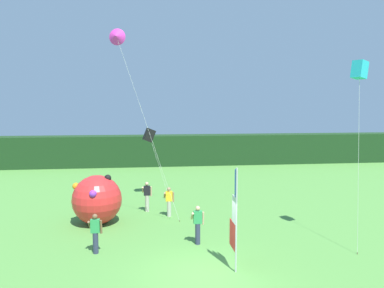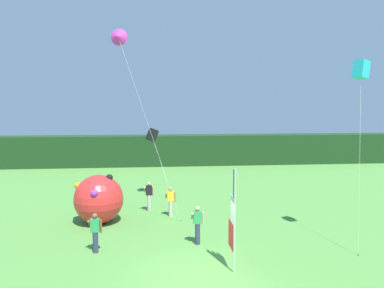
{
  "view_description": "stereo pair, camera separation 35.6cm",
  "coord_description": "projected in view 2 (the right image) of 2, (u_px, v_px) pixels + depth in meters",
  "views": [
    {
      "loc": [
        -1.92,
        -12.35,
        5.95
      ],
      "look_at": [
        -0.0,
        3.23,
        4.31
      ],
      "focal_mm": 34.71,
      "sensor_mm": 36.0,
      "label": 1
    },
    {
      "loc": [
        -1.57,
        -12.39,
        5.95
      ],
      "look_at": [
        -0.0,
        3.23,
        4.31
      ],
      "focal_mm": 34.71,
      "sensor_mm": 36.0,
      "label": 2
    }
  ],
  "objects": [
    {
      "name": "ground_plane",
      "position": [
        201.0,
        275.0,
        13.03
      ],
      "size": [
        120.0,
        120.0,
        0.0
      ],
      "primitive_type": "plane",
      "color": "#518E3D"
    },
    {
      "name": "distant_treeline",
      "position": [
        171.0,
        150.0,
        37.09
      ],
      "size": [
        80.0,
        2.4,
        2.99
      ],
      "primitive_type": "cube",
      "color": "#193819",
      "rests_on": "ground"
    },
    {
      "name": "banner_flag",
      "position": [
        233.0,
        221.0,
        13.36
      ],
      "size": [
        0.06,
        1.03,
        3.79
      ],
      "color": "#B7B7BC",
      "rests_on": "ground"
    },
    {
      "name": "person_near_banner",
      "position": [
        171.0,
        201.0,
        19.9
      ],
      "size": [
        0.55,
        0.48,
        1.59
      ],
      "color": "#B7B2A3",
      "rests_on": "ground"
    },
    {
      "name": "person_mid_field",
      "position": [
        198.0,
        224.0,
        15.88
      ],
      "size": [
        0.55,
        0.48,
        1.68
      ],
      "color": "#2D334C",
      "rests_on": "ground"
    },
    {
      "name": "person_far_left",
      "position": [
        149.0,
        196.0,
        20.85
      ],
      "size": [
        0.55,
        0.48,
        1.69
      ],
      "color": "#B7B2A3",
      "rests_on": "ground"
    },
    {
      "name": "person_far_right",
      "position": [
        95.0,
        232.0,
        14.98
      ],
      "size": [
        0.55,
        0.48,
        1.63
      ],
      "color": "#2D334C",
      "rests_on": "ground"
    },
    {
      "name": "inflatable_balloon",
      "position": [
        99.0,
        199.0,
        18.71
      ],
      "size": [
        2.47,
        2.5,
        2.51
      ],
      "color": "red",
      "rests_on": "ground"
    },
    {
      "name": "kite_black_box_0",
      "position": [
        152.0,
        135.0,
        23.75
      ],
      "size": [
        1.71,
        1.27,
        4.53
      ],
      "color": "brown",
      "rests_on": "ground"
    },
    {
      "name": "kite_cyan_box_1",
      "position": [
        361.0,
        70.0,
        14.94
      ],
      "size": [
        0.72,
        1.32,
        7.78
      ],
      "color": "brown",
      "rests_on": "ground"
    },
    {
      "name": "kite_magenta_delta_2",
      "position": [
        118.0,
        37.0,
        18.39
      ],
      "size": [
        3.51,
        0.87,
        9.77
      ],
      "color": "brown",
      "rests_on": "ground"
    }
  ]
}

